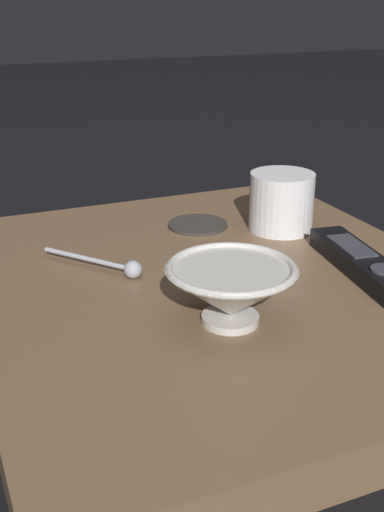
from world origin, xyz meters
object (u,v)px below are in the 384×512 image
at_px(drink_coaster, 198,225).
at_px(teaspoon, 119,266).
at_px(coffee_mug, 281,202).
at_px(cereal_bowl, 231,290).
at_px(tv_remote_near, 360,262).

bearing_deg(drink_coaster, teaspoon, -52.41).
relative_size(coffee_mug, drink_coaster, 1.05).
relative_size(coffee_mug, teaspoon, 0.76).
relative_size(cereal_bowl, coffee_mug, 1.48).
bearing_deg(tv_remote_near, coffee_mug, -175.90).
bearing_deg(tv_remote_near, drink_coaster, -152.96).
height_order(cereal_bowl, coffee_mug, coffee_mug).
distance_m(teaspoon, tv_remote_near, 0.29).
distance_m(cereal_bowl, coffee_mug, 0.29).
bearing_deg(coffee_mug, teaspoon, -76.41).
bearing_deg(tv_remote_near, teaspoon, -111.36).
height_order(tv_remote_near, drink_coaster, tv_remote_near).
distance_m(coffee_mug, drink_coaster, 0.12).
xyz_separation_m(cereal_bowl, drink_coaster, (-0.28, 0.09, -0.03)).
bearing_deg(drink_coaster, cereal_bowl, -17.05).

